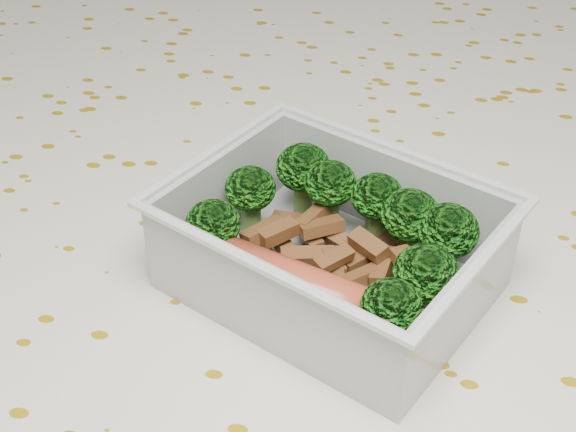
# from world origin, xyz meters

# --- Properties ---
(dining_table) EXTENTS (1.40, 0.90, 0.75)m
(dining_table) POSITION_xyz_m (0.00, 0.00, 0.67)
(dining_table) COLOR brown
(dining_table) RESTS_ON ground
(tablecloth) EXTENTS (1.46, 0.96, 0.19)m
(tablecloth) POSITION_xyz_m (0.00, 0.00, 0.72)
(tablecloth) COLOR silver
(tablecloth) RESTS_ON dining_table
(lunch_container) EXTENTS (0.21, 0.19, 0.06)m
(lunch_container) POSITION_xyz_m (0.04, -0.02, 0.78)
(lunch_container) COLOR silver
(lunch_container) RESTS_ON tablecloth
(broccoli_florets) EXTENTS (0.15, 0.14, 0.05)m
(broccoli_florets) POSITION_xyz_m (0.05, -0.00, 0.79)
(broccoli_florets) COLOR #608C3F
(broccoli_florets) RESTS_ON lunch_container
(meat_pile) EXTENTS (0.11, 0.07, 0.03)m
(meat_pile) POSITION_xyz_m (0.04, -0.01, 0.77)
(meat_pile) COLOR brown
(meat_pile) RESTS_ON lunch_container
(sausage) EXTENTS (0.14, 0.06, 0.03)m
(sausage) POSITION_xyz_m (0.03, -0.05, 0.78)
(sausage) COLOR #AF4327
(sausage) RESTS_ON lunch_container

